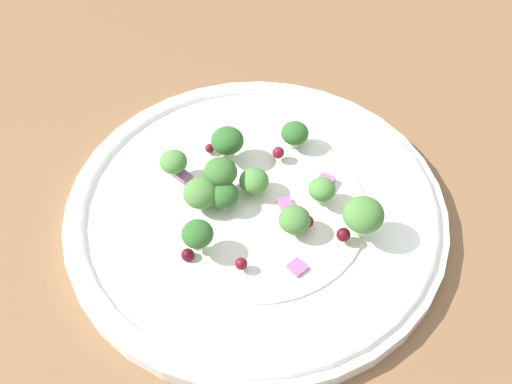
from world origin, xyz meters
The scene contains 26 objects.
ground_plane centered at (0.00, 0.00, -1.00)cm, with size 180.00×180.00×2.00cm, color brown.
plate centered at (-0.33, 1.68, 0.86)cm, with size 28.05×28.05×1.70cm.
dressing_pool centered at (-0.33, 1.68, 1.30)cm, with size 16.27×16.27×0.20cm, color white.
broccoli_floret_0 centered at (2.14, 4.45, 2.70)cm, with size 2.24×2.24×2.27cm.
broccoli_floret_1 centered at (-1.41, -0.91, 3.49)cm, with size 2.45×2.45×2.48cm.
broccoli_floret_2 centered at (-4.69, -0.62, 3.36)cm, with size 2.49×2.49×2.52cm.
broccoli_floret_3 centered at (-2.61, -4.49, 3.15)cm, with size 2.05×2.05×2.07cm.
broccoli_floret_4 centered at (0.23, -0.62, 2.63)cm, with size 2.18×2.18×2.21cm.
broccoli_floret_5 centered at (4.01, -2.12, 3.29)cm, with size 2.19×2.19×2.21cm.
broccoli_floret_6 centered at (-0.46, -2.25, 2.77)cm, with size 2.57×2.57×2.60cm.
broccoli_floret_7 centered at (-0.56, 6.42, 2.87)cm, with size 1.98×1.98×2.00cm.
broccoli_floret_8 centered at (-1.40, 1.51, 2.62)cm, with size 2.17×2.17×2.20cm.
broccoli_floret_9 centered at (2.17, 9.12, 3.49)cm, with size 2.86×2.86×2.89cm.
broccoli_floret_10 centered at (-6.27, 4.50, 2.73)cm, with size 2.15×2.15×2.17cm.
cranberry_0 centered at (5.48, 0.88, 2.13)cm, with size 0.85×0.85×0.85cm, color maroon.
cranberry_1 centered at (1.87, 5.38, 2.23)cm, with size 0.90×0.90×0.90cm, color maroon.
cranberry_2 centered at (-4.09, -1.19, 1.64)cm, with size 0.76×0.76×0.76cm, color maroon.
cranberry_3 centered at (2.92, 7.85, 2.23)cm, with size 0.99×0.99×0.99cm, color #4C0A14.
cranberry_4 centered at (-4.67, 3.25, 2.26)cm, with size 0.92×0.92×0.92cm, color maroon.
cranberry_5 centered at (4.61, -2.84, 1.72)cm, with size 0.92×0.92×0.92cm, color #4C0A14.
cranberry_6 centered at (-5.29, -2.08, 1.90)cm, with size 0.71×0.71×0.71cm, color maroon.
onion_bit_0 centered at (-2.24, 6.76, 1.75)cm, with size 1.16×1.38×0.44cm, color #A35B93.
onion_bit_1 centered at (5.25, 4.67, 1.48)cm, with size 1.17×1.08×0.39cm, color #A35B93.
onion_bit_2 centered at (-2.29, -3.82, 1.97)cm, with size 0.83×1.19×0.55cm, color #A35B93.
onion_bit_3 centered at (0.18, 3.85, 1.70)cm, with size 1.35×0.92×0.31cm, color #A35B93.
onion_bit_4 centered at (-1.93, -1.42, 1.60)cm, with size 0.87×0.86×0.56cm, color #A35B93.
Camera 1 is at (30.71, 2.68, 40.09)cm, focal length 47.47 mm.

